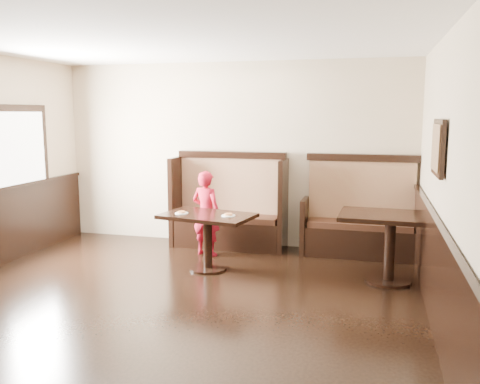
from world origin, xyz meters
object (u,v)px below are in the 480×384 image
(table_main, at_px, (208,227))
(child, at_px, (206,213))
(table_neighbor, at_px, (390,231))
(booth_main, at_px, (230,212))
(booth_neighbor, at_px, (360,222))

(table_main, relative_size, child, 1.04)
(table_main, relative_size, table_neighbor, 1.03)
(table_neighbor, xyz_separation_m, child, (-2.52, 0.56, -0.01))
(booth_main, distance_m, child, 0.61)
(booth_neighbor, relative_size, child, 1.35)
(table_main, xyz_separation_m, child, (-0.23, 0.65, 0.05))
(booth_neighbor, height_order, table_main, booth_neighbor)
(booth_neighbor, distance_m, table_main, 2.26)
(table_neighbor, bearing_deg, booth_main, 156.46)
(booth_main, xyz_separation_m, child, (-0.18, -0.58, 0.09))
(booth_main, xyz_separation_m, table_main, (0.05, -1.23, 0.04))
(booth_neighbor, xyz_separation_m, table_main, (-1.90, -1.23, 0.09))
(booth_main, bearing_deg, child, -107.42)
(child, bearing_deg, table_neighbor, -178.12)
(table_main, height_order, table_neighbor, table_neighbor)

